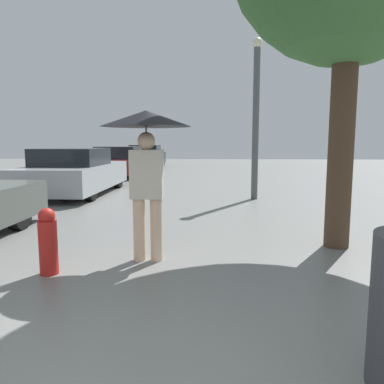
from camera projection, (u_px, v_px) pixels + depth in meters
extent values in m
cylinder|color=beige|center=(139.00, 229.00, 4.42)|extent=(0.14, 0.14, 0.75)
cylinder|color=beige|center=(156.00, 230.00, 4.40)|extent=(0.14, 0.14, 0.75)
cube|color=beige|center=(147.00, 174.00, 4.32)|extent=(0.37, 0.22, 0.56)
sphere|color=beige|center=(146.00, 141.00, 4.27)|extent=(0.20, 0.20, 0.20)
cylinder|color=#515456|center=(147.00, 153.00, 4.29)|extent=(0.02, 0.02, 0.60)
cone|color=black|center=(146.00, 118.00, 4.24)|extent=(1.03, 1.03, 0.18)
cylinder|color=black|center=(19.00, 212.00, 5.98)|extent=(0.18, 0.58, 0.58)
cube|color=#9EA3A8|center=(75.00, 176.00, 10.21)|extent=(1.86, 4.24, 0.63)
cube|color=black|center=(72.00, 157.00, 9.93)|extent=(1.58, 1.91, 0.45)
cylinder|color=black|center=(64.00, 178.00, 11.58)|extent=(0.18, 0.59, 0.59)
cylinder|color=black|center=(118.00, 178.00, 11.50)|extent=(0.18, 0.59, 0.59)
cylinder|color=black|center=(22.00, 188.00, 8.98)|extent=(0.18, 0.59, 0.59)
cylinder|color=black|center=(90.00, 189.00, 8.89)|extent=(0.18, 0.59, 0.59)
cube|color=maroon|center=(121.00, 165.00, 15.64)|extent=(1.86, 4.23, 0.56)
cube|color=black|center=(119.00, 152.00, 15.37)|extent=(1.58, 1.90, 0.49)
cylinder|color=black|center=(109.00, 166.00, 17.00)|extent=(0.18, 0.65, 0.65)
cylinder|color=black|center=(146.00, 166.00, 16.92)|extent=(0.18, 0.65, 0.65)
cylinder|color=black|center=(91.00, 170.00, 14.41)|extent=(0.18, 0.65, 0.65)
cylinder|color=black|center=(134.00, 170.00, 14.32)|extent=(0.18, 0.65, 0.65)
cube|color=black|center=(146.00, 158.00, 21.49)|extent=(1.81, 3.92, 0.64)
cube|color=black|center=(145.00, 149.00, 21.23)|extent=(1.54, 1.76, 0.44)
cylinder|color=black|center=(136.00, 161.00, 22.77)|extent=(0.18, 0.56, 0.56)
cylinder|color=black|center=(163.00, 161.00, 22.68)|extent=(0.18, 0.56, 0.56)
cylinder|color=black|center=(127.00, 163.00, 20.36)|extent=(0.18, 0.56, 0.56)
cylinder|color=black|center=(157.00, 163.00, 20.27)|extent=(0.18, 0.56, 0.56)
cylinder|color=#473323|center=(342.00, 132.00, 4.85)|extent=(0.32, 0.32, 3.05)
cylinder|color=#515456|center=(256.00, 125.00, 9.03)|extent=(0.16, 0.16, 3.63)
sphere|color=beige|center=(257.00, 43.00, 8.78)|extent=(0.25, 0.25, 0.25)
cylinder|color=#B21E19|center=(48.00, 247.00, 3.96)|extent=(0.19, 0.19, 0.58)
sphere|color=#B21E19|center=(47.00, 216.00, 3.91)|extent=(0.17, 0.17, 0.17)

